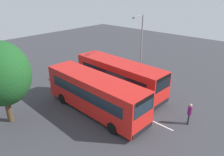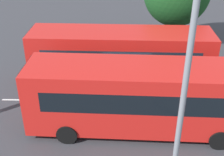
% 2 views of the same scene
% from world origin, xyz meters
% --- Properties ---
extents(ground_plane, '(66.64, 66.64, 0.00)m').
position_xyz_m(ground_plane, '(0.00, 0.00, 0.00)').
color(ground_plane, '#38383D').
extents(bus_far_left, '(10.18, 2.92, 3.16)m').
position_xyz_m(bus_far_left, '(0.32, -2.06, 1.73)').
color(bus_far_left, red).
rests_on(bus_far_left, ground).
extents(bus_center_left, '(10.21, 3.01, 3.16)m').
position_xyz_m(bus_center_left, '(-0.59, 2.21, 1.73)').
color(bus_center_left, red).
rests_on(bus_center_left, ground).
extents(pedestrian, '(0.41, 0.41, 1.79)m').
position_xyz_m(pedestrian, '(7.09, 1.45, 1.06)').
color(pedestrian, '#232833').
rests_on(pedestrian, ground).
extents(street_lamp, '(0.59, 2.39, 7.32)m').
position_xyz_m(street_lamp, '(-1.15, 6.45, 4.23)').
color(street_lamp, gray).
rests_on(street_lamp, ground).
extents(depot_tree, '(4.66, 4.20, 6.54)m').
position_xyz_m(depot_tree, '(-3.67, -7.66, 4.07)').
color(depot_tree, '#4C3823').
rests_on(depot_tree, ground).
extents(lane_stripe_outer_left, '(13.33, 0.31, 0.01)m').
position_xyz_m(lane_stripe_outer_left, '(0.00, 0.00, 0.00)').
color(lane_stripe_outer_left, silver).
rests_on(lane_stripe_outer_left, ground).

